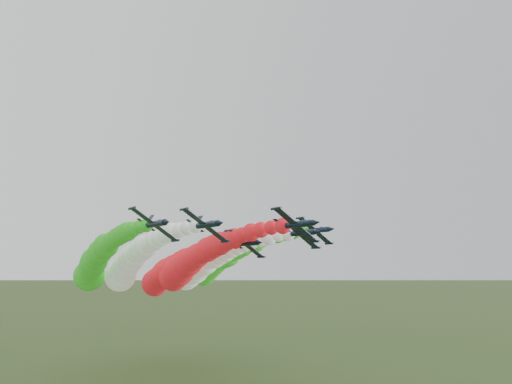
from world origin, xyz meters
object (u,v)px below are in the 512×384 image
jet_inner_left (129,264)px  jet_inner_right (203,265)px  jet_outer_left (96,263)px  jet_lead (189,264)px  jet_outer_right (220,262)px  jet_trail (167,272)px

jet_inner_left → jet_inner_right: bearing=-8.1°
jet_outer_left → jet_lead: bearing=-38.4°
jet_lead → jet_inner_left: size_ratio=1.00×
jet_lead → jet_outer_right: 25.62m
jet_inner_left → jet_outer_right: jet_outer_right is taller
jet_outer_left → jet_outer_right: 39.49m
jet_outer_right → jet_inner_right: bearing=-142.2°
jet_lead → jet_inner_right: size_ratio=1.00×
jet_lead → jet_inner_left: 16.80m
jet_inner_left → jet_trail: 19.11m
jet_inner_right → jet_outer_right: size_ratio=0.99×
jet_trail → jet_outer_left: bearing=-166.0°
jet_inner_right → jet_inner_left: bearing=171.9°
jet_inner_left → jet_trail: jet_inner_left is taller
jet_outer_right → jet_trail: size_ratio=1.00×
jet_inner_left → jet_outer_right: size_ratio=1.00×
jet_inner_right → jet_outer_left: 29.89m
jet_inner_right → jet_outer_left: size_ratio=0.99×
jet_lead → jet_inner_right: (8.91, 8.54, -0.37)m
jet_outer_right → jet_trail: 16.82m
jet_inner_right → jet_outer_left: bearing=165.8°
jet_inner_left → jet_inner_right: size_ratio=1.01×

